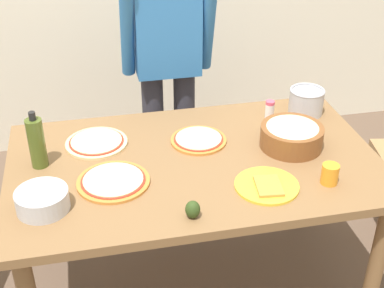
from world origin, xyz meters
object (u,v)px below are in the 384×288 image
(popcorn_bowl, at_px, (292,134))
(cup_orange, at_px, (330,174))
(pizza_cooked_on_tray, at_px, (199,140))
(steel_pot, at_px, (306,101))
(pizza_second_cooked, at_px, (113,181))
(pizza_raw_on_board, at_px, (97,142))
(olive_oil_bottle, at_px, (37,143))
(salt_shaker, at_px, (270,111))
(avocado, at_px, (193,209))
(plate_with_slice, at_px, (267,186))
(person_cook, at_px, (167,56))
(dining_table, at_px, (194,177))
(mixing_bowl_steel, at_px, (42,200))

(popcorn_bowl, height_order, cup_orange, popcorn_bowl)
(popcorn_bowl, relative_size, cup_orange, 3.29)
(pizza_cooked_on_tray, xyz_separation_m, steel_pot, (0.59, 0.16, 0.06))
(pizza_second_cooked, bearing_deg, pizza_raw_on_board, 98.51)
(pizza_raw_on_board, relative_size, olive_oil_bottle, 1.10)
(popcorn_bowl, xyz_separation_m, steel_pot, (0.19, 0.29, 0.00))
(salt_shaker, relative_size, avocado, 1.51)
(plate_with_slice, bearing_deg, popcorn_bowl, 53.31)
(person_cook, relative_size, steel_pot, 9.34)
(pizza_raw_on_board, xyz_separation_m, olive_oil_bottle, (-0.24, -0.13, 0.10))
(pizza_cooked_on_tray, height_order, steel_pot, steel_pot)
(dining_table, distance_m, pizza_raw_on_board, 0.47)
(steel_pot, bearing_deg, person_cook, 144.18)
(pizza_second_cooked, xyz_separation_m, mixing_bowl_steel, (-0.27, -0.12, 0.03))
(mixing_bowl_steel, bearing_deg, pizza_cooked_on_tray, 28.07)
(mixing_bowl_steel, height_order, avocado, mixing_bowl_steel)
(person_cook, bearing_deg, cup_orange, -65.26)
(popcorn_bowl, bearing_deg, pizza_cooked_on_tray, 162.08)
(dining_table, distance_m, plate_with_slice, 0.37)
(pizza_raw_on_board, xyz_separation_m, mixing_bowl_steel, (-0.22, -0.44, 0.03))
(steel_pot, relative_size, salt_shaker, 1.64)
(pizza_raw_on_board, xyz_separation_m, avocado, (0.32, -0.60, 0.03))
(olive_oil_bottle, height_order, salt_shaker, olive_oil_bottle)
(dining_table, bearing_deg, pizza_raw_on_board, 151.42)
(plate_with_slice, xyz_separation_m, popcorn_bowl, (0.21, 0.28, 0.05))
(mixing_bowl_steel, xyz_separation_m, avocado, (0.54, -0.17, -0.01))
(plate_with_slice, relative_size, mixing_bowl_steel, 1.30)
(salt_shaker, xyz_separation_m, avocado, (-0.52, -0.65, -0.02))
(cup_orange, bearing_deg, pizza_cooked_on_tray, 135.89)
(olive_oil_bottle, xyz_separation_m, steel_pot, (1.29, 0.21, -0.05))
(dining_table, distance_m, cup_orange, 0.59)
(plate_with_slice, height_order, mixing_bowl_steel, mixing_bowl_steel)
(dining_table, height_order, cup_orange, cup_orange)
(pizza_cooked_on_tray, relative_size, popcorn_bowl, 0.92)
(popcorn_bowl, distance_m, avocado, 0.67)
(avocado, bearing_deg, mixing_bowl_steel, 163.00)
(plate_with_slice, distance_m, avocado, 0.35)
(plate_with_slice, distance_m, salt_shaker, 0.57)
(plate_with_slice, relative_size, cup_orange, 3.06)
(pizza_raw_on_board, distance_m, plate_with_slice, 0.81)
(olive_oil_bottle, bearing_deg, pizza_raw_on_board, 27.49)
(mixing_bowl_steel, bearing_deg, pizza_second_cooked, 22.92)
(steel_pot, distance_m, salt_shaker, 0.21)
(olive_oil_bottle, bearing_deg, popcorn_bowl, -3.89)
(plate_with_slice, xyz_separation_m, avocado, (-0.33, -0.12, 0.03))
(pizza_cooked_on_tray, xyz_separation_m, cup_orange, (0.44, -0.43, 0.03))
(olive_oil_bottle, relative_size, avocado, 3.66)
(pizza_cooked_on_tray, distance_m, avocado, 0.55)
(pizza_raw_on_board, height_order, pizza_second_cooked, same)
(pizza_raw_on_board, distance_m, pizza_second_cooked, 0.33)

